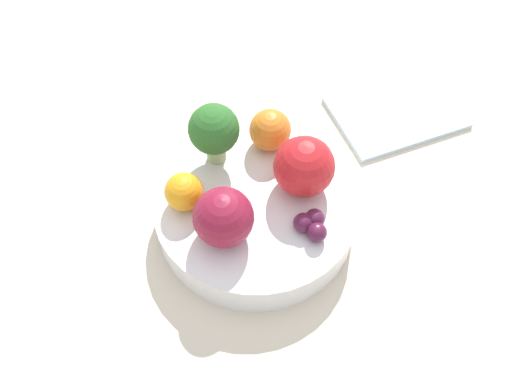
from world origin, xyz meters
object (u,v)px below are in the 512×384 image
Objects in this scene: apple_green at (223,217)px; orange_back at (184,192)px; napkin at (396,113)px; bowl at (256,209)px; apple_red at (304,167)px; orange_front at (270,130)px; grape_cluster at (311,224)px; broccoli at (214,131)px.

apple_green reaches higher than orange_back.
apple_green is 0.31× the size of napkin.
apple_red is (-0.04, -0.02, 0.05)m from bowl.
orange_back reaches higher than bowl.
grape_cluster is (-0.05, 0.10, -0.01)m from orange_front.
napkin is (-0.15, -0.16, -0.02)m from bowl.
bowl is 3.66× the size of apple_green.
orange_front is at bearing -64.42° from grape_cluster.
orange_front is 0.18m from napkin.
broccoli reaches higher than orange_back.
apple_green is 0.08m from grape_cluster.
apple_green is 1.49× the size of orange_back.
orange_back is at bearing 48.19° from orange_front.
orange_front is 0.11m from grape_cluster.
grape_cluster is 0.22m from napkin.
orange_front is at bearing -95.70° from bowl.
apple_red is 0.09m from apple_green.
orange_back is 0.28m from napkin.
broccoli is 2.07× the size of grape_cluster.
broccoli is 1.87× the size of orange_back.
bowl is 0.22m from napkin.
broccoli is at bearing -36.83° from grape_cluster.
apple_red is 0.33× the size of napkin.
broccoli is 0.13m from grape_cluster.
grape_cluster is at bearing 151.42° from bowl.
apple_red is 1.37× the size of orange_front.
apple_green is 1.28× the size of orange_front.
apple_red is at bearing 164.63° from broccoli.
broccoli is at bearing 25.04° from orange_front.
apple_green is 1.65× the size of grape_cluster.
napkin is at bearing -148.58° from broccoli.
apple_green is at bearing 49.65° from napkin.
broccoli reaches higher than apple_green.
napkin is (-0.21, -0.17, -0.05)m from orange_back.
bowl is at bearing -120.46° from apple_green.
napkin is (-0.11, -0.14, -0.07)m from apple_red.
apple_red is at bearing -154.43° from bowl.
broccoli is 1.25× the size of apple_green.
broccoli reaches higher than bowl.
napkin is at bearing -116.44° from grape_cluster.
orange_back is (0.06, 0.01, 0.04)m from bowl.
grape_cluster is 0.19× the size of napkin.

